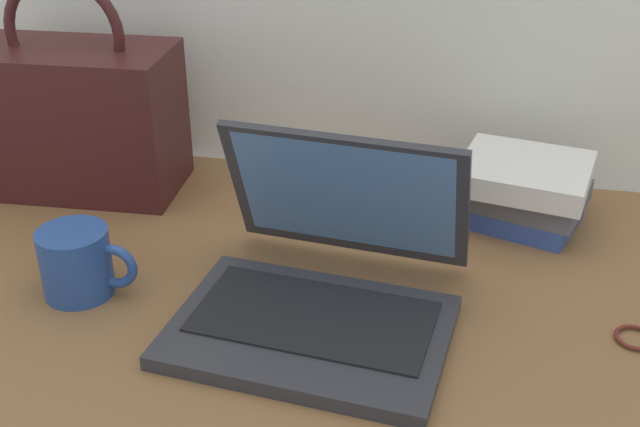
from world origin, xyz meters
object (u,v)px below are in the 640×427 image
object	(u,v)px
laptop	(323,282)
coffee_mug	(78,262)
book_stack	(523,190)
handbag	(76,115)

from	to	relation	value
laptop	coffee_mug	size ratio (longest dim) A/B	2.76
coffee_mug	book_stack	world-z (taller)	book_stack
coffee_mug	handbag	size ratio (longest dim) A/B	0.37
laptop	handbag	size ratio (longest dim) A/B	1.02
handbag	laptop	bearing A→B (deg)	-32.27
coffee_mug	book_stack	bearing A→B (deg)	28.36
laptop	book_stack	world-z (taller)	laptop
book_stack	coffee_mug	bearing A→B (deg)	-151.64
handbag	book_stack	size ratio (longest dim) A/B	1.63
laptop	book_stack	xyz separation A→B (m)	(0.23, 0.28, 0.01)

